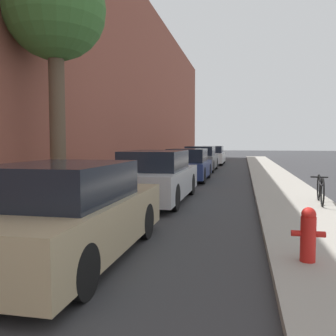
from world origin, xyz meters
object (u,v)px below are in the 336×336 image
parked_car_silver (157,177)px  fire_hydrant (308,234)px  parked_car_white (212,156)px  parked_car_navy (188,165)px  parked_car_grey (201,159)px  parked_car_champagne (67,214)px  street_tree_near (55,13)px  bicycle (320,189)px

parked_car_silver → fire_hydrant: size_ratio=6.39×
parked_car_white → fire_hydrant: 22.93m
parked_car_navy → parked_car_grey: size_ratio=0.88×
parked_car_grey → fire_hydrant: 16.71m
parked_car_champagne → fire_hydrant: (3.32, 0.21, -0.17)m
street_tree_near → bicycle: bearing=14.8°
parked_car_navy → fire_hydrant: (3.23, -10.85, -0.17)m
parked_car_white → bicycle: parked_car_white is taller
bicycle → fire_hydrant: bearing=-96.7°
parked_car_silver → bicycle: (4.38, -0.22, -0.21)m
street_tree_near → bicycle: 7.88m
parked_car_champagne → parked_car_navy: (0.09, 11.07, 0.00)m
street_tree_near → fire_hydrant: (5.29, -3.18, -4.27)m
bicycle → street_tree_near: bearing=-159.1°
bicycle → parked_car_grey: bearing=117.0°
parked_car_navy → parked_car_grey: 5.52m
parked_car_champagne → bicycle: size_ratio=2.37×
parked_car_champagne → street_tree_near: 5.67m
fire_hydrant → street_tree_near: bearing=149.0°
street_tree_near → bicycle: street_tree_near is taller
parked_car_silver → parked_car_white: 17.61m
parked_car_grey → fire_hydrant: size_ratio=6.28×
parked_car_white → bicycle: bearing=-76.5°
fire_hydrant → parked_car_grey: bearing=101.4°
parked_car_silver → parked_car_navy: 5.76m
parked_car_white → fire_hydrant: (3.19, -22.71, -0.18)m
parked_car_navy → street_tree_near: street_tree_near is taller
parked_car_grey → fire_hydrant: (3.29, -16.38, -0.21)m
fire_hydrant → parked_car_champagne: bearing=-176.3°
parked_car_champagne → parked_car_silver: (0.05, 5.31, 0.03)m
parked_car_grey → parked_car_silver: bearing=-89.9°
parked_car_silver → parked_car_grey: bearing=90.1°
parked_car_navy → parked_car_white: 11.85m
street_tree_near → parked_car_silver: bearing=43.5°
parked_car_silver → parked_car_navy: bearing=89.6°
parked_car_white → bicycle: (4.30, -17.83, -0.19)m
parked_car_champagne → bicycle: 6.75m
parked_car_white → parked_car_navy: bearing=-90.2°
parked_car_silver → parked_car_white: parked_car_silver is taller
parked_car_silver → bicycle: bearing=-2.9°
parked_car_navy → parked_car_white: bearing=89.8°
parked_car_silver → parked_car_navy: parked_car_silver is taller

